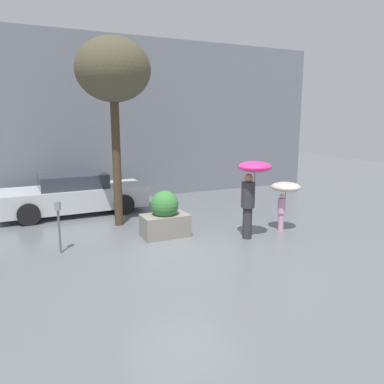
% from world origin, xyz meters
% --- Properties ---
extents(ground_plane, '(40.00, 40.00, 0.00)m').
position_xyz_m(ground_plane, '(0.00, 0.00, 0.00)').
color(ground_plane, slate).
extents(building_facade, '(18.00, 0.30, 6.00)m').
position_xyz_m(building_facade, '(0.00, 6.50, 3.00)').
color(building_facade, slate).
rests_on(building_facade, ground).
extents(planter_box, '(1.20, 0.72, 1.21)m').
position_xyz_m(planter_box, '(0.25, 1.30, 0.53)').
color(planter_box, gray).
rests_on(planter_box, ground).
extents(person_adult, '(0.84, 0.84, 2.00)m').
position_xyz_m(person_adult, '(2.16, 0.17, 1.48)').
color(person_adult, '#2D2D33').
rests_on(person_adult, ground).
extents(person_child, '(0.80, 0.80, 1.35)m').
position_xyz_m(person_child, '(3.38, 0.37, 1.12)').
color(person_child, '#D199B7').
rests_on(person_child, ground).
extents(parked_car_near, '(4.58, 1.97, 1.29)m').
position_xyz_m(parked_car_near, '(-1.53, 4.82, 0.61)').
color(parked_car_near, '#B7BCC1').
rests_on(parked_car_near, ground).
extents(street_tree, '(2.03, 2.03, 5.19)m').
position_xyz_m(street_tree, '(-0.57, 2.86, 4.25)').
color(street_tree, '#423323').
rests_on(street_tree, ground).
extents(parking_meter, '(0.14, 0.14, 1.22)m').
position_xyz_m(parking_meter, '(-2.37, 1.17, 0.88)').
color(parking_meter, '#595B60').
rests_on(parking_meter, ground).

